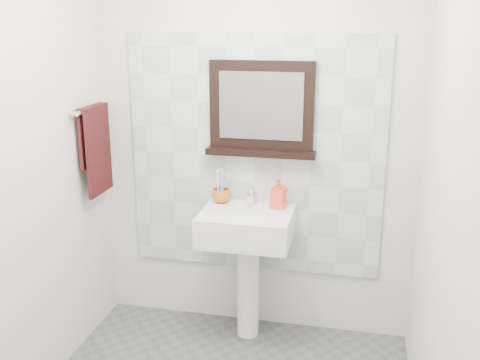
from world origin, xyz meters
name	(u,v)px	position (x,y,z in m)	size (l,w,h in m)	color
back_wall	(255,140)	(0.00, 1.10, 1.25)	(2.00, 0.01, 2.50)	silver
front_wall	(87,317)	(0.00, -1.10, 1.25)	(2.00, 0.01, 2.50)	silver
left_wall	(4,178)	(-1.00, 0.00, 1.25)	(0.01, 2.20, 2.50)	silver
right_wall	(446,208)	(1.00, 0.00, 1.25)	(0.01, 2.20, 2.50)	silver
splashback	(254,156)	(0.00, 1.09, 1.15)	(1.60, 0.02, 1.50)	silver
pedestal_sink	(247,240)	(0.00, 0.87, 0.68)	(0.55, 0.44, 0.96)	white
toothbrush_cup	(221,196)	(-0.19, 1.00, 0.90)	(0.11, 0.11, 0.09)	#BE6216
toothbrushes	(221,184)	(-0.20, 1.01, 0.98)	(0.05, 0.04, 0.21)	white
soap_dispenser	(278,193)	(0.17, 0.98, 0.95)	(0.08, 0.09, 0.18)	red
framed_mirror	(262,111)	(0.05, 1.06, 1.44)	(0.68, 0.11, 0.57)	black
towel_bar	(92,109)	(-0.95, 0.83, 1.46)	(0.07, 0.40, 0.03)	silver
hand_towel	(96,143)	(-0.94, 0.83, 1.25)	(0.06, 0.30, 0.55)	black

